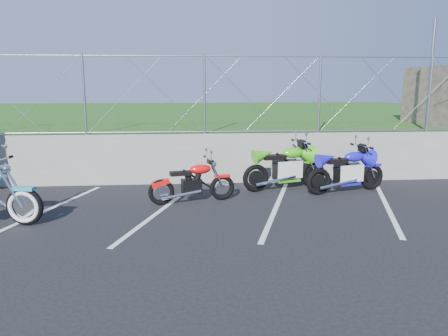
{
  "coord_description": "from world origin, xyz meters",
  "views": [
    {
      "loc": [
        0.56,
        -7.77,
        2.54
      ],
      "look_at": [
        1.32,
        1.3,
        0.8
      ],
      "focal_mm": 35.0,
      "sensor_mm": 36.0,
      "label": 1
    }
  ],
  "objects": [
    {
      "name": "naked_orange",
      "position": [
        0.67,
        1.54,
        0.41
      ],
      "size": [
        1.9,
        0.68,
        0.96
      ],
      "rotation": [
        0.0,
        0.0,
        0.23
      ],
      "color": "black",
      "rests_on": "ground"
    },
    {
      "name": "ground",
      "position": [
        0.0,
        0.0,
        0.0
      ],
      "size": [
        90.0,
        90.0,
        0.0
      ],
      "primitive_type": "plane",
      "color": "black",
      "rests_on": "ground"
    },
    {
      "name": "sign_pole",
      "position": [
        7.2,
        3.9,
        2.8
      ],
      "size": [
        0.08,
        0.08,
        3.0
      ],
      "primitive_type": "cylinder",
      "color": "gray",
      "rests_on": "grass_field"
    },
    {
      "name": "sportbike_green",
      "position": [
        2.96,
        2.61,
        0.5
      ],
      "size": [
        2.21,
        0.88,
        1.17
      ],
      "rotation": [
        0.0,
        0.0,
        0.28
      ],
      "color": "black",
      "rests_on": "ground"
    },
    {
      "name": "grass_field",
      "position": [
        0.0,
        13.5,
        0.65
      ],
      "size": [
        30.0,
        20.0,
        1.3
      ],
      "primitive_type": "cube",
      "color": "#1D4913",
      "rests_on": "ground"
    },
    {
      "name": "sportbike_blue",
      "position": [
        4.35,
        2.16,
        0.48
      ],
      "size": [
        2.1,
        0.82,
        1.11
      ],
      "rotation": [
        0.0,
        0.0,
        0.27
      ],
      "color": "black",
      "rests_on": "ground"
    },
    {
      "name": "chain_link_fence",
      "position": [
        0.0,
        3.5,
        2.3
      ],
      "size": [
        28.0,
        0.03,
        2.0
      ],
      "color": "gray",
      "rests_on": "retaining_wall"
    },
    {
      "name": "parking_lines",
      "position": [
        1.2,
        1.0,
        0.0
      ],
      "size": [
        18.29,
        4.31,
        0.01
      ],
      "color": "silver",
      "rests_on": "ground"
    },
    {
      "name": "retaining_wall",
      "position": [
        0.0,
        3.5,
        0.65
      ],
      "size": [
        30.0,
        0.22,
        1.3
      ],
      "primitive_type": "cube",
      "color": "slate",
      "rests_on": "ground"
    }
  ]
}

